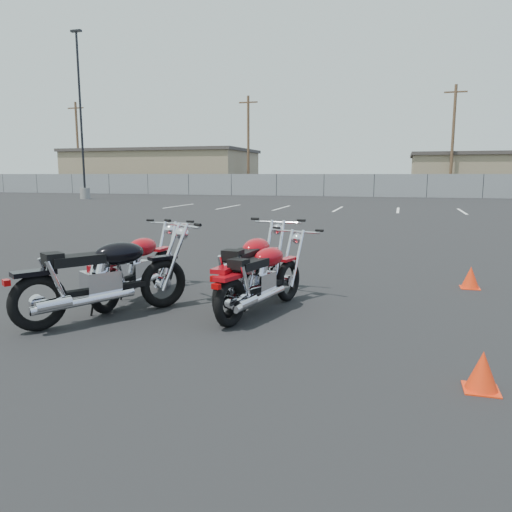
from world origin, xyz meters
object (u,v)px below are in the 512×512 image
(motorcycle_front_red, at_px, (137,267))
(motorcycle_second_black, at_px, (105,277))
(motorcycle_third_red, at_px, (262,278))
(motorcycle_rear_red, at_px, (251,270))

(motorcycle_front_red, height_order, motorcycle_second_black, motorcycle_second_black)
(motorcycle_front_red, bearing_deg, motorcycle_third_red, -5.15)
(motorcycle_second_black, relative_size, motorcycle_third_red, 1.05)
(motorcycle_third_red, bearing_deg, motorcycle_rear_red, 129.05)
(motorcycle_rear_red, bearing_deg, motorcycle_front_red, -176.23)
(motorcycle_second_black, bearing_deg, motorcycle_rear_red, 34.23)
(motorcycle_second_black, xyz_separation_m, motorcycle_third_red, (1.81, 0.79, -0.06))
(motorcycle_second_black, xyz_separation_m, motorcycle_rear_red, (1.58, 1.07, -0.02))
(motorcycle_second_black, distance_m, motorcycle_third_red, 1.98)
(motorcycle_third_red, bearing_deg, motorcycle_second_black, -156.38)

